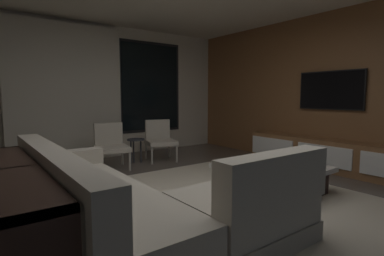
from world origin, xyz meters
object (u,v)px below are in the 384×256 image
at_px(accent_chair_by_curtain, 111,143).
at_px(accent_chair_near_window, 160,138).
at_px(side_stool, 136,143).
at_px(sectional_couch, 134,206).
at_px(media_console, 333,156).
at_px(book_stack_on_coffee_table, 275,165).
at_px(mounted_tv, 331,90).
at_px(coffee_table, 272,178).
at_px(console_table_behind_couch, 10,211).

bearing_deg(accent_chair_by_curtain, accent_chair_near_window, 5.53).
xyz_separation_m(accent_chair_near_window, accent_chair_by_curtain, (-1.04, -0.10, 0.00)).
bearing_deg(side_stool, accent_chair_by_curtain, -170.02).
xyz_separation_m(sectional_couch, media_console, (3.72, 0.21, -0.04)).
height_order(side_stool, media_console, media_console).
height_order(book_stack_on_coffee_table, accent_chair_near_window, accent_chair_near_window).
distance_m(accent_chair_by_curtain, mounted_tv, 3.90).
relative_size(book_stack_on_coffee_table, mounted_tv, 0.25).
xyz_separation_m(coffee_table, media_console, (1.71, 0.10, 0.06)).
distance_m(sectional_couch, coffee_table, 2.01).
bearing_deg(accent_chair_near_window, coffee_table, -87.06).
bearing_deg(accent_chair_by_curtain, sectional_couch, -107.51).
height_order(coffee_table, accent_chair_by_curtain, accent_chair_by_curtain).
xyz_separation_m(coffee_table, side_stool, (-0.66, 2.61, 0.19)).
relative_size(accent_chair_near_window, console_table_behind_couch, 0.37).
xyz_separation_m(sectional_couch, book_stack_on_coffee_table, (1.89, -0.04, 0.12)).
distance_m(book_stack_on_coffee_table, accent_chair_near_window, 2.77).
distance_m(accent_chair_near_window, console_table_behind_couch, 3.81).
relative_size(coffee_table, mounted_tv, 1.01).
height_order(book_stack_on_coffee_table, console_table_behind_couch, console_table_behind_couch).
xyz_separation_m(accent_chair_near_window, media_console, (1.85, -2.52, -0.18)).
relative_size(sectional_couch, accent_chair_by_curtain, 3.21).
bearing_deg(accent_chair_near_window, mounted_tv, -48.85).
relative_size(book_stack_on_coffee_table, side_stool, 0.62).
bearing_deg(coffee_table, sectional_couch, -176.96).
distance_m(coffee_table, media_console, 1.72).
xyz_separation_m(book_stack_on_coffee_table, mounted_tv, (2.01, 0.44, 0.94)).
xyz_separation_m(coffee_table, console_table_behind_couch, (-2.92, 0.02, 0.23)).
height_order(sectional_couch, book_stack_on_coffee_table, sectional_couch).
bearing_deg(accent_chair_by_curtain, book_stack_on_coffee_table, -68.31).
xyz_separation_m(coffee_table, mounted_tv, (1.89, 0.30, 1.16)).
xyz_separation_m(sectional_couch, console_table_behind_couch, (-0.91, 0.13, 0.13)).
height_order(accent_chair_by_curtain, side_stool, accent_chair_by_curtain).
height_order(sectional_couch, console_table_behind_couch, sectional_couch).
xyz_separation_m(side_stool, media_console, (2.37, -2.51, -0.12)).
relative_size(sectional_couch, side_stool, 5.43).
relative_size(sectional_couch, mounted_tv, 2.18).
bearing_deg(side_stool, sectional_couch, -116.35).
bearing_deg(mounted_tv, media_console, -132.48).
relative_size(book_stack_on_coffee_table, accent_chair_by_curtain, 0.37).
height_order(book_stack_on_coffee_table, accent_chair_by_curtain, accent_chair_by_curtain).
bearing_deg(book_stack_on_coffee_table, coffee_table, 51.17).
xyz_separation_m(sectional_couch, coffee_table, (2.00, 0.11, -0.10)).
distance_m(book_stack_on_coffee_table, console_table_behind_couch, 2.81).
bearing_deg(coffee_table, media_console, 3.42).
bearing_deg(accent_chair_near_window, sectional_couch, -124.44).
relative_size(sectional_couch, accent_chair_near_window, 3.21).
distance_m(sectional_couch, console_table_behind_couch, 0.93).
distance_m(coffee_table, accent_chair_near_window, 2.64).
height_order(accent_chair_by_curtain, console_table_behind_couch, accent_chair_by_curtain).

